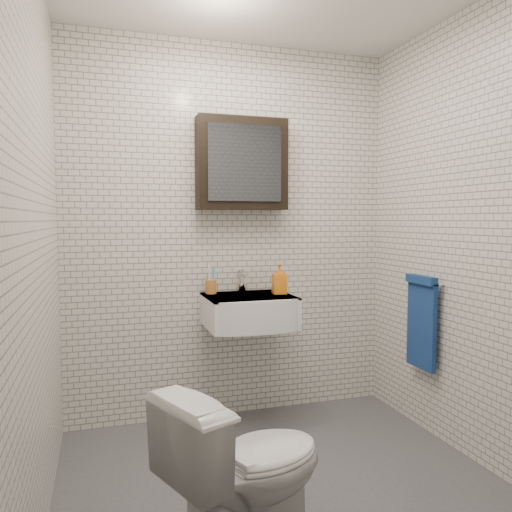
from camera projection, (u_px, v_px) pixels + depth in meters
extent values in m
cube|color=#45484C|center=(283.00, 485.00, 2.50)|extent=(2.20, 2.00, 0.01)
cube|color=silver|center=(232.00, 232.00, 3.36)|extent=(2.20, 0.02, 2.50)
cube|color=silver|center=(404.00, 248.00, 1.46)|extent=(2.20, 0.02, 2.50)
cube|color=silver|center=(38.00, 240.00, 2.09)|extent=(0.02, 2.00, 2.50)
cube|color=silver|center=(472.00, 235.00, 2.74)|extent=(0.02, 2.00, 2.50)
cube|color=white|center=(249.00, 311.00, 3.20)|extent=(0.55, 0.45, 0.20)
cylinder|color=silver|center=(248.00, 297.00, 3.21)|extent=(0.31, 0.31, 0.02)
cylinder|color=silver|center=(248.00, 296.00, 3.21)|extent=(0.04, 0.04, 0.01)
cube|color=white|center=(249.00, 296.00, 3.19)|extent=(0.55, 0.45, 0.01)
cylinder|color=silver|center=(242.00, 287.00, 3.35)|extent=(0.06, 0.06, 0.06)
cylinder|color=silver|center=(242.00, 279.00, 3.34)|extent=(0.03, 0.03, 0.08)
cylinder|color=silver|center=(244.00, 275.00, 3.29)|extent=(0.02, 0.12, 0.02)
cube|color=silver|center=(241.00, 270.00, 3.37)|extent=(0.02, 0.09, 0.01)
cube|color=black|center=(242.00, 164.00, 3.28)|extent=(0.60, 0.14, 0.60)
cube|color=#3F444C|center=(245.00, 163.00, 3.21)|extent=(0.49, 0.01, 0.49)
cylinder|color=silver|center=(425.00, 282.00, 3.08)|extent=(0.02, 0.30, 0.02)
cylinder|color=silver|center=(415.00, 279.00, 3.21)|extent=(0.04, 0.02, 0.02)
cylinder|color=silver|center=(441.00, 284.00, 2.96)|extent=(0.04, 0.02, 0.02)
cube|color=navy|center=(422.00, 325.00, 3.10)|extent=(0.03, 0.26, 0.54)
cube|color=navy|center=(421.00, 280.00, 3.07)|extent=(0.05, 0.26, 0.05)
cylinder|color=#BA702E|center=(211.00, 287.00, 3.27)|extent=(0.09, 0.09, 0.09)
cylinder|color=white|center=(209.00, 278.00, 3.25)|extent=(0.02, 0.03, 0.17)
cylinder|color=#409DCD|center=(213.00, 279.00, 3.26)|extent=(0.01, 0.02, 0.16)
cylinder|color=white|center=(210.00, 277.00, 3.27)|extent=(0.02, 0.03, 0.18)
cylinder|color=#409DCD|center=(213.00, 278.00, 3.28)|extent=(0.02, 0.04, 0.16)
imported|color=orange|center=(279.00, 279.00, 3.26)|extent=(0.10, 0.10, 0.20)
imported|color=white|center=(247.00, 469.00, 1.97)|extent=(0.78, 0.62, 0.70)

